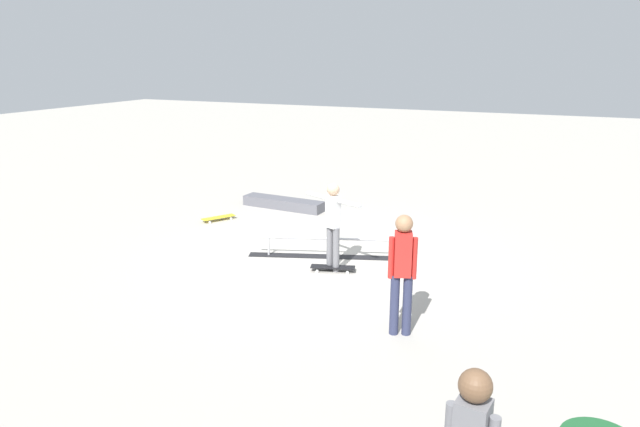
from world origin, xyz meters
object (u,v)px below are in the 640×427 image
skate_ledge (283,203)px  skater_main (333,221)px  skateboard_main (333,267)px  bystander_red_shirt (402,268)px  grind_rail (331,248)px  loose_skateboard_yellow (218,218)px

skate_ledge → skater_main: (-2.81, 3.47, 0.81)m
skateboard_main → bystander_red_shirt: bearing=117.2°
skater_main → skateboard_main: bearing=-43.8°
grind_rail → loose_skateboard_yellow: 3.60m
bystander_red_shirt → loose_skateboard_yellow: bystander_red_shirt is taller
skater_main → skateboard_main: skater_main is taller
skateboard_main → skater_main: bearing=-83.4°
bystander_red_shirt → grind_rail: bearing=-69.2°
bystander_red_shirt → loose_skateboard_yellow: bearing=-53.5°
bystander_red_shirt → loose_skateboard_yellow: 6.69m
skate_ledge → skateboard_main: size_ratio=2.63×
grind_rail → skateboard_main: grind_rail is taller
grind_rail → skateboard_main: 0.75m
grind_rail → skateboard_main: (-0.33, 0.67, -0.10)m
skater_main → loose_skateboard_yellow: 4.22m
grind_rail → skater_main: 1.03m
skateboard_main → bystander_red_shirt: 2.70m
grind_rail → skater_main: bearing=97.0°
skater_main → bystander_red_shirt: bystander_red_shirt is taller
grind_rail → skater_main: size_ratio=1.91×
bystander_red_shirt → loose_skateboard_yellow: size_ratio=2.20×
skater_main → bystander_red_shirt: bearing=-23.6°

